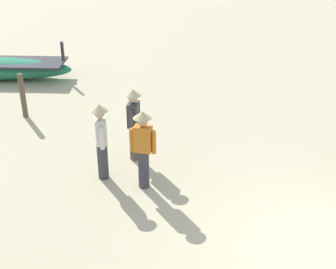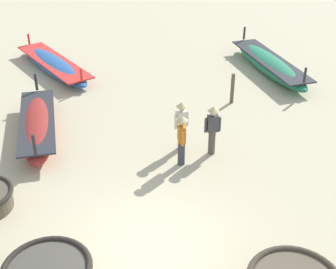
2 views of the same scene
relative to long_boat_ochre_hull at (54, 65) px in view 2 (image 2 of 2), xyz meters
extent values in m
plane|color=#C6B793|center=(1.36, -12.16, -0.29)|extent=(80.00, 80.00, 0.00)
torus|color=#28231E|center=(-0.94, -12.55, 0.20)|extent=(1.99, 1.99, 0.15)
ellipsoid|color=#285693|center=(0.00, 0.00, -0.02)|extent=(3.19, 5.95, 0.55)
cube|color=red|center=(0.00, 0.00, 0.16)|extent=(3.07, 5.52, 0.06)
cylinder|color=red|center=(-0.97, 2.55, 0.46)|extent=(0.10, 0.10, 0.50)
cylinder|color=red|center=(0.97, -2.55, 0.46)|extent=(0.10, 0.10, 0.50)
ellipsoid|color=maroon|center=(-0.89, -5.72, 0.06)|extent=(1.32, 5.06, 0.71)
cube|color=#2D2D33|center=(-0.89, -5.72, 0.29)|extent=(1.35, 4.66, 0.06)
cylinder|color=#2D2D33|center=(-0.79, -3.41, 0.69)|extent=(0.10, 0.10, 0.64)
cylinder|color=#2D2D33|center=(-0.99, -8.02, 0.69)|extent=(0.10, 0.10, 0.64)
ellipsoid|color=#237551|center=(9.23, -2.70, 0.05)|extent=(1.33, 5.99, 0.68)
cube|color=#2D2D33|center=(9.23, -2.70, 0.27)|extent=(1.36, 5.51, 0.06)
cylinder|color=#2D2D33|center=(9.15, 0.04, 0.65)|extent=(0.10, 0.10, 0.61)
cylinder|color=#2D2D33|center=(9.30, -5.44, 0.65)|extent=(0.10, 0.10, 0.61)
cylinder|color=#4C473D|center=(4.38, -8.40, 0.12)|extent=(0.22, 0.22, 0.82)
cube|color=#3D3D42|center=(4.38, -8.40, 0.80)|extent=(0.36, 0.25, 0.54)
sphere|color=#DBB28E|center=(4.38, -8.40, 1.18)|extent=(0.20, 0.20, 0.20)
cylinder|color=#3D3D42|center=(4.60, -8.42, 0.75)|extent=(0.09, 0.09, 0.48)
cylinder|color=#3D3D42|center=(4.16, -8.38, 0.75)|extent=(0.09, 0.09, 0.48)
cone|color=#D1BC84|center=(4.38, -8.40, 1.31)|extent=(0.36, 0.36, 0.14)
cylinder|color=#383842|center=(3.27, -8.75, 0.12)|extent=(0.22, 0.22, 0.82)
cube|color=orange|center=(3.27, -8.75, 0.80)|extent=(0.27, 0.37, 0.54)
sphere|color=tan|center=(3.27, -8.75, 1.18)|extent=(0.20, 0.20, 0.20)
cylinder|color=orange|center=(3.30, -8.53, 0.75)|extent=(0.09, 0.09, 0.48)
cylinder|color=orange|center=(3.23, -8.96, 0.75)|extent=(0.09, 0.09, 0.48)
cone|color=#D1BC84|center=(3.27, -8.75, 1.31)|extent=(0.36, 0.36, 0.14)
cylinder|color=#383842|center=(3.54, -7.86, 0.12)|extent=(0.22, 0.22, 0.82)
cube|color=silver|center=(3.54, -7.86, 0.80)|extent=(0.39, 0.31, 0.54)
sphere|color=#DBB28E|center=(3.54, -7.86, 1.18)|extent=(0.20, 0.20, 0.20)
cylinder|color=silver|center=(3.33, -7.93, 0.75)|extent=(0.09, 0.09, 0.48)
cylinder|color=silver|center=(3.75, -7.80, 0.75)|extent=(0.09, 0.09, 0.48)
cone|color=#D1BC84|center=(3.54, -7.86, 1.31)|extent=(0.36, 0.36, 0.14)
cylinder|color=brown|center=(6.41, -5.15, 0.31)|extent=(0.14, 0.14, 1.20)
camera|label=1|loc=(-4.70, -9.84, 4.96)|focal=50.00mm
camera|label=2|loc=(-0.37, -20.25, 7.73)|focal=50.00mm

